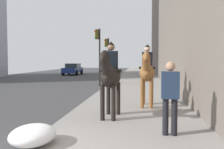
# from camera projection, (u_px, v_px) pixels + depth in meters

# --- Properties ---
(mounted_horse_near) EXTENTS (2.15, 0.67, 2.29)m
(mounted_horse_near) POSITION_uv_depth(u_px,v_px,m) (110.00, 75.00, 8.02)
(mounted_horse_near) COLOR black
(mounted_horse_near) RESTS_ON sidewalk_slab
(mounted_horse_far) EXTENTS (2.15, 0.66, 2.32)m
(mounted_horse_far) POSITION_uv_depth(u_px,v_px,m) (147.00, 72.00, 10.00)
(mounted_horse_far) COLOR brown
(mounted_horse_far) RESTS_ON sidewalk_slab
(pedestrian_greeting) EXTENTS (0.28, 0.41, 1.70)m
(pedestrian_greeting) POSITION_uv_depth(u_px,v_px,m) (170.00, 93.00, 6.16)
(pedestrian_greeting) COLOR black
(pedestrian_greeting) RESTS_ON sidewalk_slab
(car_mid_lane) EXTENTS (4.35, 1.93, 1.44)m
(car_mid_lane) POSITION_uv_depth(u_px,v_px,m) (73.00, 69.00, 33.92)
(car_mid_lane) COLOR navy
(car_mid_lane) RESTS_ON ground
(traffic_light_near_curb) EXTENTS (0.20, 0.44, 4.09)m
(traffic_light_near_curb) POSITION_uv_depth(u_px,v_px,m) (98.00, 48.00, 19.22)
(traffic_light_near_curb) COLOR black
(traffic_light_near_curb) RESTS_ON ground
(traffic_light_far_curb) EXTENTS (0.20, 0.44, 3.74)m
(traffic_light_far_curb) POSITION_uv_depth(u_px,v_px,m) (107.00, 52.00, 23.22)
(traffic_light_far_curb) COLOR black
(traffic_light_far_curb) RESTS_ON ground
(snow_pile_near) EXTENTS (1.18, 0.91, 0.41)m
(snow_pile_near) POSITION_uv_depth(u_px,v_px,m) (33.00, 135.00, 5.49)
(snow_pile_near) COLOR white
(snow_pile_near) RESTS_ON sidewalk_slab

